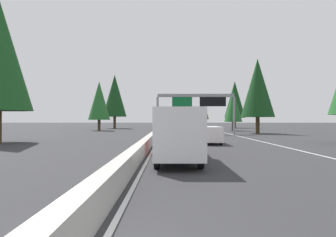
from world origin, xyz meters
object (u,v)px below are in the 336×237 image
object	(u,v)px
sign_gantry_overhead	(197,102)
box_truck_far_left	(177,133)
conifer_right_far	(235,100)
sedan_distant_a	(190,129)
minivan_near_right	(209,134)
conifer_right_distant	(203,108)
conifer_left_near	(99,101)
conifer_left_mid	(115,96)
conifer_right_near	(258,88)
sedan_far_right	(191,124)
conifer_right_mid	(233,106)

from	to	relation	value
sign_gantry_overhead	box_truck_far_left	size ratio (longest dim) A/B	1.49
conifer_right_far	sedan_distant_a	bearing A→B (deg)	152.54
minivan_near_right	conifer_right_distant	distance (m)	87.39
conifer_left_near	conifer_right_distant	bearing A→B (deg)	-28.10
sign_gantry_overhead	conifer_left_mid	bearing A→B (deg)	31.56
conifer_right_near	conifer_left_near	size ratio (longest dim) A/B	1.21
sedan_distant_a	sedan_far_right	bearing A→B (deg)	-4.42
sign_gantry_overhead	conifer_right_distant	bearing A→B (deg)	-7.50
sign_gantry_overhead	conifer_left_mid	xyz separation A→B (m)	(31.13, 19.13, 3.65)
conifer_right_near	conifer_right_far	world-z (taller)	conifer_right_far
conifer_left_mid	sedan_far_right	bearing A→B (deg)	-42.93
box_truck_far_left	sedan_distant_a	bearing A→B (deg)	-5.52
conifer_right_far	sedan_far_right	bearing A→B (deg)	29.40
conifer_left_mid	sign_gantry_overhead	bearing A→B (deg)	-148.44
minivan_near_right	conifer_right_far	world-z (taller)	conifer_right_far
sedan_distant_a	sedan_far_right	size ratio (longest dim) A/B	1.00
box_truck_far_left	sedan_far_right	xyz separation A→B (m)	(84.67, -7.25, -0.93)
minivan_near_right	conifer_right_far	size ratio (longest dim) A/B	0.38
sedan_distant_a	conifer_right_mid	world-z (taller)	conifer_right_mid
box_truck_far_left	conifer_right_mid	size ratio (longest dim) A/B	0.99
sedan_far_right	minivan_near_right	bearing A→B (deg)	177.08
box_truck_far_left	conifer_left_mid	distance (m)	62.93
sedan_far_right	conifer_right_mid	distance (m)	41.08
conifer_right_distant	conifer_left_mid	bearing A→B (deg)	143.37
conifer_right_distant	conifer_left_near	xyz separation A→B (m)	(-53.60, 28.62, -0.52)
sedan_distant_a	conifer_right_near	world-z (taller)	conifer_right_near
box_truck_far_left	sedan_far_right	bearing A→B (deg)	-4.89
box_truck_far_left	conifer_right_distant	xyz separation A→B (m)	(98.63, -13.15, 5.36)
minivan_near_right	conifer_right_distant	size ratio (longest dim) A/B	0.44
sign_gantry_overhead	box_truck_far_left	xyz separation A→B (m)	(-29.54, 4.05, -3.57)
sedan_far_right	conifer_right_distant	distance (m)	16.41
conifer_right_far	conifer_right_distant	distance (m)	34.02
conifer_left_mid	box_truck_far_left	bearing A→B (deg)	-166.05
conifer_right_near	conifer_right_distant	bearing A→B (deg)	1.32
sedan_distant_a	conifer_right_mid	size ratio (longest dim) A/B	0.51
conifer_right_far	conifer_left_mid	bearing A→B (deg)	97.44
conifer_right_near	conifer_right_far	xyz separation A→B (m)	(32.68, -3.64, 0.32)
conifer_left_near	conifer_left_mid	bearing A→B (deg)	-1.43
minivan_near_right	sedan_distant_a	world-z (taller)	minivan_near_right
box_truck_far_left	conifer_left_mid	size ratio (longest dim) A/B	0.59
conifer_right_mid	minivan_near_right	bearing A→B (deg)	163.36
sign_gantry_overhead	sedan_far_right	distance (m)	55.41
sedan_far_right	conifer_left_mid	xyz separation A→B (m)	(-24.00, 22.32, 8.15)
conifer_right_far	sign_gantry_overhead	bearing A→B (deg)	158.10
minivan_near_right	conifer_right_far	xyz separation A→B (m)	(53.04, -14.77, 7.15)
minivan_near_right	conifer_right_near	bearing A→B (deg)	-28.67
conifer_right_mid	conifer_right_far	world-z (taller)	conifer_right_far
conifer_left_mid	conifer_right_far	bearing A→B (deg)	-82.56
conifer_right_far	minivan_near_right	bearing A→B (deg)	164.44
minivan_near_right	conifer_right_far	bearing A→B (deg)	-15.56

